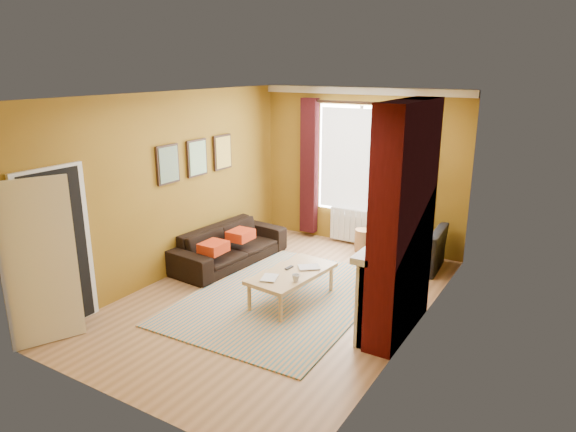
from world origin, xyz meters
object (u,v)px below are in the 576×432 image
at_px(sofa, 230,245).
at_px(floor_lamp, 427,187).
at_px(coffee_table, 292,275).
at_px(armchair, 408,247).
at_px(wicker_stool, 364,240).

xyz_separation_m(sofa, floor_lamp, (2.78, 1.41, 1.04)).
height_order(coffee_table, floor_lamp, floor_lamp).
xyz_separation_m(sofa, armchair, (2.57, 1.33, 0.05)).
bearing_deg(armchair, sofa, 23.33).
xyz_separation_m(armchair, coffee_table, (-0.96, -2.04, 0.04)).
relative_size(armchair, floor_lamp, 0.63).
relative_size(armchair, coffee_table, 0.78).
bearing_deg(floor_lamp, wicker_stool, 167.47).
bearing_deg(coffee_table, armchair, 71.05).
height_order(sofa, coffee_table, sofa).
bearing_deg(wicker_stool, coffee_table, -91.60).
bearing_deg(floor_lamp, coffee_table, -118.83).
bearing_deg(armchair, wicker_stool, -23.95).
bearing_deg(wicker_stool, armchair, -19.99).
relative_size(armchair, wicker_stool, 2.70).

